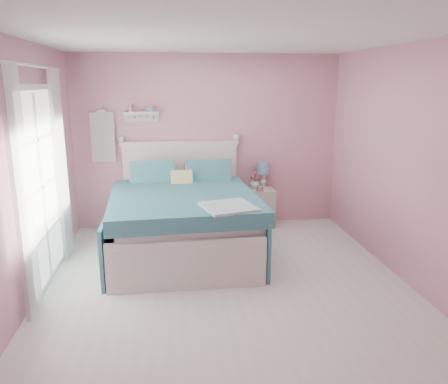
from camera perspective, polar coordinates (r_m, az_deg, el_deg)
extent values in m
plane|color=silver|center=(4.91, 0.39, -12.20)|extent=(4.50, 4.50, 0.00)
plane|color=#CB8098|center=(6.70, -2.10, 6.55)|extent=(4.00, 0.00, 4.00)
plane|color=#CB8098|center=(2.36, 7.61, -7.73)|extent=(4.00, 0.00, 4.00)
plane|color=#CB8098|center=(4.67, -24.70, 2.01)|extent=(0.00, 4.50, 4.50)
plane|color=#CB8098|center=(5.14, 23.14, 3.16)|extent=(0.00, 4.50, 4.50)
plane|color=white|center=(4.42, 0.45, 19.61)|extent=(4.50, 4.50, 0.00)
cube|color=silver|center=(5.78, -5.26, -5.54)|extent=(1.79, 2.30, 0.48)
cube|color=silver|center=(5.68, -5.33, -2.48)|extent=(1.73, 2.23, 0.16)
cube|color=silver|center=(6.74, -5.66, 0.77)|extent=(1.71, 0.07, 1.27)
cube|color=silver|center=(6.62, -5.80, 6.37)|extent=(1.77, 0.09, 0.06)
cube|color=silver|center=(4.73, -4.81, -9.55)|extent=(1.71, 0.06, 0.56)
cube|color=teal|center=(5.49, -5.32, -1.22)|extent=(1.90, 2.05, 0.18)
cube|color=pink|center=(6.38, -9.19, 1.84)|extent=(0.69, 0.31, 0.43)
cube|color=pink|center=(6.40, -2.07, 2.05)|extent=(0.69, 0.31, 0.43)
cube|color=#CCBC59|center=(6.10, -5.55, 1.40)|extent=(0.31, 0.23, 0.31)
cube|color=beige|center=(6.80, 4.72, -2.02)|extent=(0.41, 0.38, 0.59)
cube|color=silver|center=(6.59, 5.06, -1.05)|extent=(0.35, 0.02, 0.16)
sphere|color=white|center=(6.57, 5.10, -1.10)|extent=(0.03, 0.03, 0.03)
cylinder|color=white|center=(6.81, 5.12, 0.66)|extent=(0.13, 0.13, 0.02)
cylinder|color=white|center=(6.79, 5.14, 1.55)|extent=(0.06, 0.06, 0.22)
cylinder|color=#6F94B9|center=(6.75, 5.18, 3.12)|extent=(0.20, 0.20, 0.18)
imported|color=silver|center=(6.73, 4.06, 1.14)|extent=(0.20, 0.20, 0.16)
imported|color=#BE8095|center=(6.58, 4.71, 0.48)|extent=(0.13, 0.13, 0.08)
sphere|color=#BC4072|center=(6.70, 4.08, 2.43)|extent=(0.06, 0.06, 0.06)
sphere|color=#BC4072|center=(6.74, 4.38, 2.13)|extent=(0.06, 0.06, 0.06)
sphere|color=#BC4072|center=(6.71, 3.73, 2.18)|extent=(0.06, 0.06, 0.06)
sphere|color=#BC4072|center=(6.69, 4.29, 1.87)|extent=(0.06, 0.06, 0.06)
sphere|color=#BC4072|center=(6.69, 3.86, 1.97)|extent=(0.06, 0.06, 0.06)
cube|color=silver|center=(6.56, -10.77, 10.12)|extent=(0.50, 0.14, 0.04)
cube|color=silver|center=(6.63, -10.71, 9.55)|extent=(0.50, 0.03, 0.12)
cylinder|color=#D18C99|center=(6.57, -12.13, 10.67)|extent=(0.06, 0.06, 0.10)
cube|color=#6F94B9|center=(6.55, -9.73, 10.59)|extent=(0.08, 0.06, 0.07)
cube|color=white|center=(6.66, -15.55, 6.88)|extent=(0.34, 0.03, 0.72)
cube|color=silver|center=(4.97, -23.98, 12.40)|extent=(0.04, 1.32, 0.06)
cube|color=silver|center=(5.41, -21.75, -10.35)|extent=(0.04, 1.32, 0.06)
cube|color=silver|center=(4.51, -24.86, -1.69)|extent=(0.04, 0.06, 2.10)
cube|color=silver|center=(5.69, -21.13, 1.71)|extent=(0.04, 0.06, 2.10)
cube|color=white|center=(5.08, -22.81, 0.54)|extent=(0.02, 1.20, 2.04)
cube|color=white|center=(4.36, -24.85, -0.43)|extent=(0.04, 0.40, 2.32)
cube|color=white|center=(5.76, -20.50, 3.24)|extent=(0.04, 0.40, 2.32)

